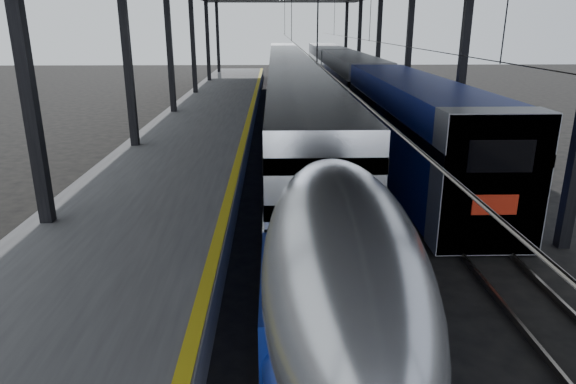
{
  "coord_description": "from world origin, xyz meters",
  "views": [
    {
      "loc": [
        0.83,
        -9.18,
        6.47
      ],
      "look_at": [
        1.2,
        4.48,
        2.0
      ],
      "focal_mm": 32.0,
      "sensor_mm": 36.0,
      "label": 1
    }
  ],
  "objects": [
    {
      "name": "rails",
      "position": [
        4.5,
        20.0,
        0.08
      ],
      "size": [
        6.52,
        80.0,
        0.16
      ],
      "color": "slate",
      "rests_on": "ground"
    },
    {
      "name": "platform",
      "position": [
        -3.5,
        20.0,
        0.5
      ],
      "size": [
        6.0,
        80.0,
        1.0
      ],
      "primitive_type": "cube",
      "color": "#4C4C4F",
      "rests_on": "ground"
    },
    {
      "name": "tgv_train",
      "position": [
        2.0,
        26.53,
        1.98
      ],
      "size": [
        2.95,
        65.2,
        4.23
      ],
      "color": "silver",
      "rests_on": "ground"
    },
    {
      "name": "yellow_strip",
      "position": [
        -0.7,
        20.0,
        1.0
      ],
      "size": [
        0.3,
        80.0,
        0.01
      ],
      "primitive_type": "cube",
      "color": "gold",
      "rests_on": "platform"
    },
    {
      "name": "ground",
      "position": [
        0.0,
        0.0,
        0.0
      ],
      "size": [
        160.0,
        160.0,
        0.0
      ],
      "primitive_type": "plane",
      "color": "black",
      "rests_on": "ground"
    },
    {
      "name": "second_train",
      "position": [
        7.0,
        31.52,
        2.14
      ],
      "size": [
        3.07,
        56.05,
        4.22
      ],
      "color": "navy",
      "rests_on": "ground"
    }
  ]
}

